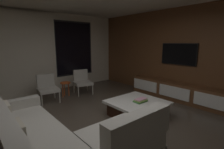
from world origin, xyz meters
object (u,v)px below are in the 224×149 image
(accent_chair_by_curtain, at_px, (47,87))
(side_stool, at_px, (65,85))
(sectional_couch, at_px, (56,141))
(mounted_tv, at_px, (179,54))
(accent_chair_near_window, at_px, (82,80))
(book_stack_on_coffee_table, at_px, (141,100))
(coffee_table, at_px, (137,108))
(media_console, at_px, (179,92))

(accent_chair_by_curtain, height_order, side_stool, accent_chair_by_curtain)
(sectional_couch, height_order, mounted_tv, mounted_tv)
(accent_chair_near_window, bearing_deg, accent_chair_by_curtain, -177.00)
(accent_chair_near_window, relative_size, accent_chair_by_curtain, 1.00)
(accent_chair_by_curtain, bearing_deg, side_stool, 6.72)
(book_stack_on_coffee_table, xyz_separation_m, mounted_tv, (1.89, 0.19, 0.96))
(coffee_table, distance_m, side_stool, 2.52)
(side_stool, bearing_deg, coffee_table, -75.73)
(sectional_couch, bearing_deg, media_console, 2.39)
(accent_chair_near_window, height_order, mounted_tv, mounted_tv)
(media_console, bearing_deg, side_stool, 133.38)
(coffee_table, distance_m, book_stack_on_coffee_table, 0.22)
(book_stack_on_coffee_table, relative_size, accent_chair_near_window, 0.41)
(media_console, bearing_deg, coffee_table, 177.65)
(sectional_couch, xyz_separation_m, accent_chair_by_curtain, (0.82, 2.60, 0.14))
(coffee_table, xyz_separation_m, accent_chair_near_window, (-0.02, 2.43, 0.25))
(sectional_couch, relative_size, mounted_tv, 2.28)
(book_stack_on_coffee_table, relative_size, mounted_tv, 0.29)
(accent_chair_by_curtain, height_order, media_console, accent_chair_by_curtain)
(book_stack_on_coffee_table, distance_m, mounted_tv, 2.13)
(accent_chair_near_window, distance_m, mounted_tv, 3.16)
(sectional_couch, relative_size, accent_chair_by_curtain, 3.21)
(accent_chair_near_window, relative_size, media_console, 0.25)
(side_stool, height_order, media_console, media_console)
(accent_chair_near_window, bearing_deg, sectional_couch, -127.00)
(accent_chair_near_window, height_order, side_stool, accent_chair_near_window)
(coffee_table, distance_m, media_console, 1.75)
(coffee_table, height_order, side_stool, side_stool)
(side_stool, distance_m, mounted_tv, 3.58)
(coffee_table, bearing_deg, mounted_tv, 3.73)
(accent_chair_near_window, distance_m, media_console, 3.07)
(book_stack_on_coffee_table, height_order, side_stool, side_stool)
(accent_chair_by_curtain, bearing_deg, sectional_couch, -107.46)
(side_stool, bearing_deg, accent_chair_near_window, -0.68)
(book_stack_on_coffee_table, xyz_separation_m, accent_chair_by_curtain, (-1.25, 2.43, 0.04))
(mounted_tv, bearing_deg, media_console, -132.46)
(media_console, bearing_deg, book_stack_on_coffee_table, 179.67)
(media_console, bearing_deg, sectional_couch, -177.61)
(sectional_couch, xyz_separation_m, book_stack_on_coffee_table, (2.06, 0.17, 0.10))
(media_console, bearing_deg, mounted_tv, 47.54)
(sectional_couch, bearing_deg, side_stool, 62.21)
(accent_chair_near_window, height_order, accent_chair_by_curtain, same)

